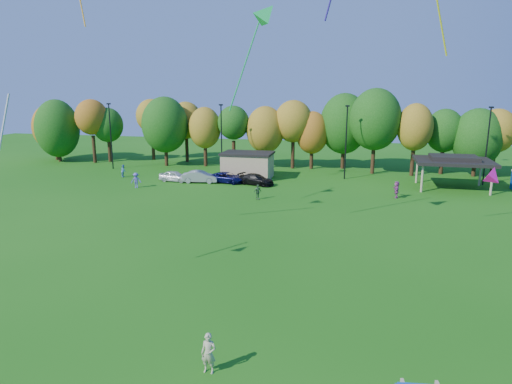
% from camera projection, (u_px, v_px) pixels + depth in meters
% --- Properties ---
extents(ground, '(160.00, 160.00, 0.00)m').
position_uv_depth(ground, '(260.00, 356.00, 19.56)').
color(ground, '#19600F').
rests_on(ground, ground).
extents(tree_line, '(93.57, 10.55, 11.15)m').
position_uv_depth(tree_line, '(325.00, 127.00, 61.66)').
color(tree_line, black).
rests_on(tree_line, ground).
extents(lamp_posts, '(64.50, 0.25, 9.09)m').
position_uv_depth(lamp_posts, '(346.00, 140.00, 55.99)').
color(lamp_posts, black).
rests_on(lamp_posts, ground).
extents(utility_building, '(6.30, 4.30, 3.25)m').
position_uv_depth(utility_building, '(248.00, 165.00, 57.45)').
color(utility_building, tan).
rests_on(utility_building, ground).
extents(pavilion, '(8.20, 6.20, 3.77)m').
position_uv_depth(pavilion, '(454.00, 161.00, 50.90)').
color(pavilion, tan).
rests_on(pavilion, ground).
extents(kite_flyer, '(0.63, 0.43, 1.71)m').
position_uv_depth(kite_flyer, '(209.00, 353.00, 18.28)').
color(kite_flyer, '#B4AF87').
rests_on(kite_flyer, ground).
extents(car_a, '(3.97, 1.92, 1.30)m').
position_uv_depth(car_a, '(175.00, 176.00, 55.43)').
color(car_a, silver).
rests_on(car_a, ground).
extents(car_b, '(4.52, 2.14, 1.43)m').
position_uv_depth(car_b, '(200.00, 177.00, 54.77)').
color(car_b, '#95959A').
rests_on(car_b, ground).
extents(car_c, '(4.77, 2.78, 1.25)m').
position_uv_depth(car_c, '(227.00, 178.00, 54.74)').
color(car_c, '#0B0C46').
rests_on(car_c, ground).
extents(car_d, '(4.72, 3.04, 1.27)m').
position_uv_depth(car_d, '(256.00, 179.00, 53.55)').
color(car_d, black).
rests_on(car_d, ground).
extents(far_person_0, '(0.74, 0.87, 1.60)m').
position_uv_depth(far_person_0, '(124.00, 171.00, 58.14)').
color(far_person_0, '#578BBF').
rests_on(far_person_0, ground).
extents(far_person_1, '(1.29, 1.02, 1.74)m').
position_uv_depth(far_person_1, '(136.00, 180.00, 51.86)').
color(far_person_1, '#6156BD').
rests_on(far_person_1, ground).
extents(far_person_2, '(0.88, 0.94, 1.56)m').
position_uv_depth(far_person_2, '(258.00, 192.00, 46.57)').
color(far_person_2, '#4C7648').
rests_on(far_person_2, ground).
extents(far_person_3, '(0.66, 1.67, 1.76)m').
position_uv_depth(far_person_3, '(396.00, 190.00, 47.21)').
color(far_person_3, '#983F83').
rests_on(far_person_3, ground).
extents(kite_0, '(4.10, 2.95, 7.44)m').
position_uv_depth(kite_0, '(266.00, 14.00, 30.16)').
color(kite_0, green).
extents(kite_11, '(1.34, 1.45, 1.17)m').
position_uv_depth(kite_11, '(492.00, 173.00, 22.63)').
color(kite_11, '#FF0E9D').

